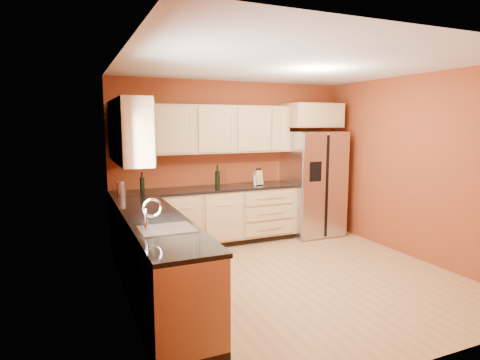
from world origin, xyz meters
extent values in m
plane|color=#AA7442|center=(0.00, 0.00, 0.00)|extent=(4.00, 4.00, 0.00)
plane|color=silver|center=(0.00, 0.00, 2.60)|extent=(4.00, 4.00, 0.00)
cube|color=maroon|center=(0.00, 2.00, 1.30)|extent=(4.00, 0.04, 2.60)
cube|color=maroon|center=(0.00, -2.00, 1.30)|extent=(4.00, 0.04, 2.60)
cube|color=maroon|center=(-2.00, 0.00, 1.30)|extent=(0.04, 4.00, 2.60)
cube|color=maroon|center=(2.00, 0.00, 1.30)|extent=(0.04, 4.00, 2.60)
cube|color=#A77D51|center=(-0.55, 1.70, 0.44)|extent=(2.90, 0.60, 0.88)
cube|color=#A77D51|center=(-1.70, 0.00, 0.44)|extent=(0.60, 2.80, 0.88)
cube|color=black|center=(-0.55, 1.69, 0.90)|extent=(2.90, 0.62, 0.04)
cube|color=black|center=(-1.69, 0.00, 0.90)|extent=(0.62, 2.80, 0.04)
cube|color=#A77D51|center=(-0.25, 1.83, 1.83)|extent=(2.30, 0.33, 0.75)
cube|color=#A77D51|center=(-1.83, 0.72, 1.83)|extent=(0.33, 1.35, 0.75)
cube|color=#A77D51|center=(-1.67, 1.67, 1.83)|extent=(0.67, 0.67, 0.75)
cube|color=#A77D51|center=(1.35, 1.70, 2.05)|extent=(0.92, 0.60, 0.40)
cube|color=silver|center=(1.35, 1.62, 0.89)|extent=(0.90, 0.75, 1.78)
cube|color=white|center=(-1.98, -0.50, 1.55)|extent=(0.03, 0.90, 1.00)
cylinder|color=silver|center=(-1.85, 1.61, 1.02)|extent=(0.15, 0.15, 0.20)
cylinder|color=silver|center=(-1.85, 1.66, 1.01)|extent=(0.15, 0.15, 0.19)
cube|color=tan|center=(0.32, 1.67, 1.03)|extent=(0.13, 0.12, 0.23)
cylinder|color=silver|center=(0.28, 1.67, 1.02)|extent=(0.08, 0.08, 0.19)
camera|label=1|loc=(-2.51, -4.17, 1.92)|focal=30.00mm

